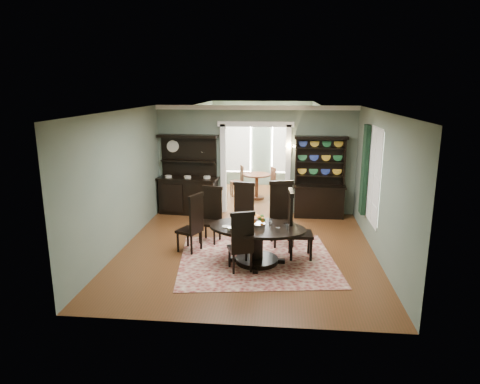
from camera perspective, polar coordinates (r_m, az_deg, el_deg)
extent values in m
cube|color=brown|center=(9.43, 0.88, -7.87)|extent=(5.50, 6.00, 0.01)
cube|color=white|center=(8.77, 0.95, 10.69)|extent=(5.50, 6.00, 0.01)
cube|color=slate|center=(9.60, -15.69, 1.40)|extent=(0.01, 6.00, 3.00)
cube|color=slate|center=(9.18, 18.28, 0.67)|extent=(0.01, 6.00, 3.00)
cube|color=slate|center=(6.10, -1.37, -5.12)|extent=(5.50, 0.01, 3.00)
cube|color=slate|center=(12.16, -6.56, 4.38)|extent=(1.85, 0.01, 3.00)
cube|color=slate|center=(11.95, 10.87, 4.05)|extent=(1.85, 0.01, 3.00)
cube|color=slate|center=(11.77, 2.14, 10.27)|extent=(1.80, 0.01, 0.50)
cube|color=white|center=(11.71, 2.13, 11.19)|extent=(5.50, 0.10, 0.12)
cube|color=brown|center=(13.94, 2.47, -0.65)|extent=(3.50, 3.50, 0.01)
cube|color=white|center=(13.51, 2.60, 11.79)|extent=(3.50, 3.50, 0.01)
cube|color=slate|center=(13.84, -4.75, 5.57)|extent=(0.01, 3.50, 3.00)
cube|color=slate|center=(13.67, 9.91, 5.30)|extent=(0.01, 3.50, 3.00)
cube|color=slate|center=(15.38, 2.89, 6.43)|extent=(3.50, 0.01, 3.00)
cube|color=white|center=(15.38, -0.31, 6.64)|extent=(1.05, 0.06, 2.20)
cube|color=white|center=(15.30, 6.08, 6.52)|extent=(1.05, 0.06, 2.20)
cube|color=white|center=(12.05, -2.21, 3.16)|extent=(0.14, 0.25, 2.50)
cube|color=white|center=(11.94, 6.39, 2.99)|extent=(0.14, 0.25, 2.50)
cube|color=white|center=(11.79, 2.13, 9.06)|extent=(2.08, 0.25, 0.14)
cube|color=white|center=(9.73, 17.52, 2.05)|extent=(0.02, 1.10, 2.00)
cube|color=white|center=(9.73, 17.43, 2.05)|extent=(0.01, 1.22, 2.12)
cube|color=#15301D|center=(10.37, 16.28, 2.83)|extent=(0.10, 0.35, 2.10)
cube|color=#AD832E|center=(11.77, 6.72, 5.78)|extent=(0.08, 0.05, 0.18)
sphere|color=#FFD88C|center=(11.61, 6.25, 6.08)|extent=(0.07, 0.07, 0.07)
sphere|color=#FFD88C|center=(11.61, 7.24, 6.06)|extent=(0.07, 0.07, 0.07)
cube|color=maroon|center=(8.95, 2.27, -9.03)|extent=(3.49, 3.21, 0.01)
ellipsoid|color=black|center=(8.57, 2.31, -4.80)|extent=(2.12, 1.51, 0.05)
cylinder|color=black|center=(8.58, 2.30, -5.03)|extent=(2.06, 2.06, 0.03)
cylinder|color=black|center=(8.69, 2.28, -7.02)|extent=(0.25, 0.25, 0.68)
cylinder|color=black|center=(8.82, 2.26, -9.08)|extent=(0.86, 0.86, 0.10)
cylinder|color=silver|center=(8.60, 2.46, -4.37)|extent=(0.27, 0.27, 0.05)
cube|color=black|center=(9.83, -4.05, -4.15)|extent=(0.54, 0.52, 0.06)
cube|color=black|center=(9.89, -3.67, -1.65)|extent=(0.45, 0.15, 0.77)
cube|color=black|center=(9.79, -3.70, 0.57)|extent=(0.50, 0.17, 0.08)
cylinder|color=black|center=(9.81, -5.38, -5.60)|extent=(0.05, 0.05, 0.45)
cylinder|color=black|center=(9.68, -3.45, -5.83)|extent=(0.05, 0.05, 0.45)
cylinder|color=black|center=(10.12, -4.59, -4.97)|extent=(0.05, 0.05, 0.45)
cylinder|color=black|center=(9.99, -2.70, -5.19)|extent=(0.05, 0.05, 0.45)
cube|color=black|center=(9.90, 0.26, -3.83)|extent=(0.54, 0.52, 0.06)
cube|color=black|center=(9.98, 0.56, -1.22)|extent=(0.48, 0.13, 0.81)
cube|color=black|center=(9.88, 0.57, 1.10)|extent=(0.52, 0.15, 0.08)
cylinder|color=black|center=(9.85, -1.06, -5.38)|extent=(0.05, 0.05, 0.48)
cylinder|color=black|center=(9.77, 1.05, -5.56)|extent=(0.05, 0.05, 0.48)
cylinder|color=black|center=(10.19, -0.49, -4.71)|extent=(0.05, 0.05, 0.48)
cylinder|color=black|center=(10.11, 1.55, -4.88)|extent=(0.05, 0.05, 0.48)
cube|color=black|center=(9.65, 5.67, -4.17)|extent=(0.60, 0.58, 0.07)
cube|color=black|center=(9.73, 5.47, -1.29)|extent=(0.51, 0.16, 0.86)
cube|color=black|center=(9.63, 5.53, 1.26)|extent=(0.56, 0.19, 0.09)
cylinder|color=black|center=(9.51, 4.69, -6.04)|extent=(0.06, 0.06, 0.51)
cylinder|color=black|center=(9.59, 7.05, -5.93)|extent=(0.06, 0.06, 0.51)
cylinder|color=black|center=(9.88, 4.26, -5.26)|extent=(0.06, 0.06, 0.51)
cylinder|color=black|center=(9.96, 6.53, -5.16)|extent=(0.06, 0.06, 0.51)
cube|color=black|center=(9.34, -6.78, -5.14)|extent=(0.59, 0.60, 0.06)
cube|color=black|center=(9.11, -5.84, -2.98)|extent=(0.23, 0.44, 0.78)
cube|color=black|center=(9.00, -5.90, -0.54)|extent=(0.27, 0.48, 0.08)
cylinder|color=black|center=(9.66, -6.98, -5.95)|extent=(0.05, 0.05, 0.46)
cylinder|color=black|center=(9.39, -8.28, -6.58)|extent=(0.05, 0.05, 0.46)
cylinder|color=black|center=(9.46, -5.21, -6.33)|extent=(0.05, 0.05, 0.46)
cylinder|color=black|center=(9.18, -6.49, -7.00)|extent=(0.05, 0.05, 0.46)
cube|color=black|center=(8.99, 8.08, -5.60)|extent=(0.52, 0.54, 0.07)
cube|color=black|center=(8.83, 6.74, -2.88)|extent=(0.09, 0.51, 0.87)
cube|color=black|center=(8.71, 6.82, -0.07)|extent=(0.11, 0.56, 0.09)
cylinder|color=black|center=(8.91, 9.45, -7.58)|extent=(0.06, 0.06, 0.51)
cylinder|color=black|center=(9.28, 9.14, -6.68)|extent=(0.06, 0.06, 0.51)
cylinder|color=black|center=(8.87, 6.86, -7.60)|extent=(0.06, 0.06, 0.51)
cylinder|color=black|center=(9.24, 6.66, -6.69)|extent=(0.06, 0.06, 0.51)
cube|color=black|center=(8.33, 0.01, -7.59)|extent=(0.55, 0.54, 0.06)
cube|color=black|center=(8.03, 0.35, -5.55)|extent=(0.43, 0.19, 0.74)
cube|color=black|center=(7.91, 0.36, -2.95)|extent=(0.47, 0.23, 0.08)
cylinder|color=black|center=(8.61, 0.84, -8.44)|extent=(0.05, 0.05, 0.44)
cylinder|color=black|center=(8.53, -1.41, -8.66)|extent=(0.05, 0.05, 0.44)
cylinder|color=black|center=(8.30, 1.47, -9.31)|extent=(0.05, 0.05, 0.44)
cylinder|color=black|center=(8.22, -0.86, -9.54)|extent=(0.05, 0.05, 0.44)
cube|color=black|center=(12.09, -6.88, -0.56)|extent=(1.62, 0.69, 0.99)
cube|color=black|center=(11.98, -6.95, 1.81)|extent=(1.72, 0.75, 0.05)
cube|color=black|center=(12.08, -6.82, 4.77)|extent=(1.58, 0.23, 1.16)
cube|color=black|center=(12.00, -6.90, 4.14)|extent=(1.55, 0.42, 0.04)
cube|color=black|center=(11.89, -7.02, 7.41)|extent=(1.70, 0.50, 0.08)
cube|color=black|center=(11.90, 10.43, -1.28)|extent=(1.32, 0.47, 0.85)
cube|color=black|center=(11.79, 10.52, 0.76)|extent=(1.42, 0.52, 0.04)
cube|color=black|center=(11.85, 10.59, 4.03)|extent=(1.32, 0.06, 1.28)
cube|color=black|center=(11.72, 7.49, 4.04)|extent=(0.05, 0.25, 1.32)
cube|color=black|center=(11.83, 13.73, 3.86)|extent=(0.05, 0.25, 1.32)
cube|color=black|center=(11.65, 10.78, 7.14)|extent=(1.42, 0.30, 0.08)
cube|color=black|center=(11.83, 10.55, 2.15)|extent=(1.32, 0.25, 0.03)
cube|color=black|center=(11.76, 10.63, 3.95)|extent=(1.32, 0.25, 0.03)
cube|color=black|center=(11.70, 10.71, 5.77)|extent=(1.32, 0.25, 0.03)
cylinder|color=brown|center=(13.53, 2.25, 2.32)|extent=(0.87, 0.87, 0.04)
cylinder|color=brown|center=(13.61, 2.23, 0.75)|extent=(0.11, 0.11, 0.76)
cylinder|color=brown|center=(13.70, 2.22, -0.75)|extent=(0.48, 0.48, 0.06)
cylinder|color=brown|center=(13.96, -0.51, 1.40)|extent=(0.42, 0.42, 0.04)
cube|color=brown|center=(13.95, 0.25, 2.48)|extent=(0.15, 0.37, 0.52)
cylinder|color=brown|center=(14.13, -1.21, 0.56)|extent=(0.04, 0.04, 0.47)
cylinder|color=brown|center=(13.85, -0.97, 0.29)|extent=(0.04, 0.04, 0.47)
cylinder|color=brown|center=(14.19, -0.05, 0.62)|extent=(0.04, 0.04, 0.47)
cylinder|color=brown|center=(13.91, 0.21, 0.35)|extent=(0.04, 0.04, 0.47)
cylinder|color=brown|center=(13.85, 5.14, 1.22)|extent=(0.41, 0.41, 0.04)
cube|color=brown|center=(13.73, 4.45, 2.23)|extent=(0.18, 0.35, 0.52)
cylinder|color=brown|center=(13.84, 5.91, 0.19)|extent=(0.04, 0.04, 0.47)
cylinder|color=brown|center=(14.09, 5.43, 0.46)|extent=(0.04, 0.04, 0.47)
cylinder|color=brown|center=(13.72, 4.80, 0.11)|extent=(0.04, 0.04, 0.47)
cylinder|color=brown|center=(13.98, 4.34, 0.37)|extent=(0.04, 0.04, 0.47)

